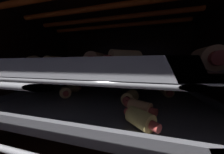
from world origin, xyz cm
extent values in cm
cube|color=black|center=(0.00, 0.00, -0.60)|extent=(59.56, 46.90, 1.20)
cube|color=black|center=(0.00, 22.85, 17.77)|extent=(59.56, 1.20, 35.55)
cube|color=black|center=(-29.18, 0.00, 17.77)|extent=(1.20, 44.50, 35.55)
cube|color=black|center=(0.00, 0.00, 36.15)|extent=(59.56, 46.90, 1.20)
cylinder|color=#F25919|center=(0.00, -3.06, 33.25)|extent=(45.73, 1.25, 1.25)
cylinder|color=#F25919|center=(0.00, 3.06, 33.25)|extent=(45.73, 1.25, 1.25)
cylinder|color=#F25919|center=(0.00, 9.18, 33.25)|extent=(45.73, 1.25, 1.25)
cylinder|color=slate|center=(-26.89, 0.00, 9.34)|extent=(0.76, 43.61, 0.76)
cylinder|color=slate|center=(26.89, 0.00, 9.34)|extent=(0.76, 43.61, 0.76)
cylinder|color=slate|center=(0.00, -13.63, 9.34)|extent=(53.78, 0.76, 0.76)
cylinder|color=slate|center=(0.00, -8.18, 9.34)|extent=(53.78, 0.76, 0.76)
cylinder|color=slate|center=(0.00, -2.73, 9.34)|extent=(53.78, 0.76, 0.76)
cylinder|color=slate|center=(0.00, 2.73, 9.34)|extent=(53.78, 0.76, 0.76)
cylinder|color=slate|center=(0.00, 8.18, 9.34)|extent=(53.78, 0.76, 0.76)
cylinder|color=slate|center=(0.00, 13.63, 9.34)|extent=(53.78, 0.76, 0.76)
cylinder|color=slate|center=(0.00, 19.08, 9.34)|extent=(53.78, 0.76, 0.76)
cube|color=#4C4C51|center=(0.00, 0.00, 10.24)|extent=(50.65, 33.41, 1.05)
cube|color=#4C4C51|center=(0.00, -16.30, 11.57)|extent=(50.65, 0.80, 1.60)
cube|color=#4C4C51|center=(0.00, 16.30, 11.57)|extent=(50.65, 0.80, 1.60)
cube|color=#4C4C51|center=(-24.92, 0.00, 11.57)|extent=(0.80, 33.41, 1.60)
cube|color=#4C4C51|center=(24.92, 0.00, 11.57)|extent=(0.80, 33.41, 1.60)
cylinder|color=tan|center=(6.66, -2.94, 12.35)|extent=(4.05, 4.81, 3.17)
cylinder|color=#B23D38|center=(7.22, -0.57, 12.35)|extent=(1.88, 1.06, 1.77)
cylinder|color=#B23D38|center=(6.10, -5.30, 12.35)|extent=(1.88, 1.06, 1.77)
cylinder|color=tan|center=(16.76, 6.35, 12.31)|extent=(3.50, 3.88, 3.10)
cylinder|color=#B23D38|center=(16.49, 8.55, 12.31)|extent=(1.75, 1.09, 1.65)
cylinder|color=#B23D38|center=(17.03, 4.16, 12.31)|extent=(1.75, 1.09, 1.65)
cylinder|color=tan|center=(8.86, -12.10, 12.11)|extent=(4.67, 4.58, 2.68)
cylinder|color=#B23D38|center=(10.74, -13.79, 12.11)|extent=(1.70, 1.71, 1.23)
cylinder|color=#B23D38|center=(6.99, -10.41, 12.11)|extent=(1.70, 1.71, 1.23)
cylinder|color=tan|center=(-13.16, 3.29, 12.25)|extent=(4.96, 4.58, 2.97)
cylinder|color=#B23D38|center=(-11.13, 4.47, 12.25)|extent=(1.38, 1.70, 1.57)
cylinder|color=#B23D38|center=(-15.19, 2.11, 12.25)|extent=(1.38, 1.70, 1.57)
cylinder|color=tan|center=(-12.06, -2.02, 12.28)|extent=(4.29, 4.29, 3.03)
cylinder|color=#B23D38|center=(-10.78, -3.46, 12.28)|extent=(1.65, 1.59, 1.49)
cylinder|color=#B23D38|center=(-13.34, -0.59, 12.28)|extent=(1.65, 1.59, 1.49)
cylinder|color=tan|center=(8.84, -7.80, 12.10)|extent=(4.83, 4.32, 2.67)
cylinder|color=#B23D38|center=(11.10, -9.10, 12.10)|extent=(1.69, 1.74, 1.33)
cylinder|color=#B23D38|center=(6.57, -6.50, 12.10)|extent=(1.69, 1.74, 1.33)
cylinder|color=slate|center=(-26.89, 0.00, 18.03)|extent=(0.78, 43.61, 0.78)
cylinder|color=slate|center=(0.00, -19.99, 18.03)|extent=(53.78, 0.78, 0.78)
cylinder|color=slate|center=(0.00, -16.35, 18.03)|extent=(53.78, 0.78, 0.78)
cylinder|color=slate|center=(0.00, -12.72, 18.03)|extent=(53.78, 0.78, 0.78)
cylinder|color=slate|center=(0.00, -9.09, 18.03)|extent=(53.78, 0.78, 0.78)
cylinder|color=slate|center=(0.00, -5.45, 18.03)|extent=(53.78, 0.78, 0.78)
cylinder|color=slate|center=(0.00, -1.82, 18.03)|extent=(53.78, 0.78, 0.78)
cylinder|color=slate|center=(0.00, 1.82, 18.03)|extent=(53.78, 0.78, 0.78)
cylinder|color=slate|center=(0.00, 5.45, 18.03)|extent=(53.78, 0.78, 0.78)
cylinder|color=slate|center=(0.00, 9.09, 18.03)|extent=(53.78, 0.78, 0.78)
cylinder|color=slate|center=(0.00, 12.72, 18.03)|extent=(53.78, 0.78, 0.78)
cylinder|color=slate|center=(0.00, 16.35, 18.03)|extent=(53.78, 0.78, 0.78)
cylinder|color=slate|center=(0.00, 19.99, 18.03)|extent=(53.78, 0.78, 0.78)
cube|color=gray|center=(0.00, 0.00, 18.87)|extent=(50.65, 33.41, 0.91)
cube|color=gray|center=(0.00, -16.30, 20.21)|extent=(50.65, 0.80, 1.76)
cube|color=gray|center=(0.00, 16.30, 20.21)|extent=(50.65, 0.80, 1.76)
cube|color=gray|center=(-24.92, 0.00, 20.21)|extent=(0.80, 33.41, 1.76)
cube|color=gray|center=(24.92, 0.00, 20.21)|extent=(0.80, 33.41, 1.76)
cylinder|color=tan|center=(17.82, -9.88, 21.01)|extent=(3.42, 3.30, 3.36)
cylinder|color=#B23D38|center=(17.86, -11.83, 21.01)|extent=(1.86, 0.70, 1.85)
cylinder|color=#B23D38|center=(17.78, -7.93, 21.01)|extent=(1.86, 0.70, 1.85)
cylinder|color=tan|center=(-18.36, -5.78, 20.87)|extent=(5.02, 4.66, 3.08)
cylinder|color=#B23D38|center=(-16.19, -6.99, 20.87)|extent=(1.60, 1.86, 1.61)
cylinder|color=#B23D38|center=(-20.52, -4.56, 20.87)|extent=(1.60, 1.86, 1.61)
cylinder|color=tan|center=(1.46, 6.34, 20.70)|extent=(3.97, 4.26, 2.75)
cylinder|color=#B23D38|center=(0.55, 8.17, 20.70)|extent=(1.64, 1.29, 1.49)
cylinder|color=#B23D38|center=(2.37, 4.50, 20.70)|extent=(1.64, 1.29, 1.49)
cylinder|color=tan|center=(-10.48, -7.20, 20.71)|extent=(2.80, 3.97, 2.76)
cylinder|color=#B23D38|center=(-10.51, -9.60, 20.71)|extent=(1.38, 0.86, 1.38)
cylinder|color=#B23D38|center=(-10.46, -4.81, 20.71)|extent=(1.38, 0.86, 1.38)
cylinder|color=tan|center=(6.50, -13.03, 20.76)|extent=(4.98, 4.68, 2.86)
cylinder|color=#B23D38|center=(4.48, -14.45, 20.76)|extent=(1.49, 1.62, 1.39)
cylinder|color=#B23D38|center=(8.52, -11.62, 20.76)|extent=(1.49, 1.62, 1.39)
cylinder|color=tan|center=(-0.04, -7.79, 20.99)|extent=(3.69, 4.28, 3.32)
cylinder|color=#B23D38|center=(0.19, -5.49, 20.99)|extent=(1.60, 0.79, 1.55)
cylinder|color=#B23D38|center=(-0.26, -10.09, 20.99)|extent=(1.60, 0.79, 1.55)
cylinder|color=tan|center=(-5.81, 6.84, 20.73)|extent=(4.15, 4.16, 2.79)
cylinder|color=#B23D38|center=(-7.27, 8.33, 20.73)|extent=(1.92, 1.92, 1.62)
cylinder|color=#B23D38|center=(-4.35, 5.35, 20.73)|extent=(1.92, 1.92, 1.62)
camera|label=1|loc=(8.45, -27.79, 20.24)|focal=17.01mm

